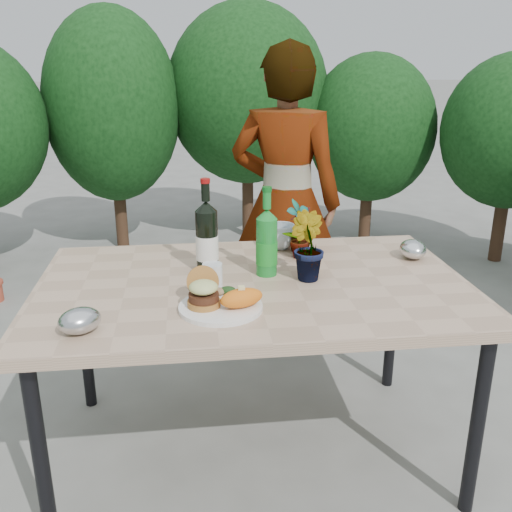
{
  "coord_description": "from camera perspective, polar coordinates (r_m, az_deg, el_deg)",
  "views": [
    {
      "loc": [
        -0.23,
        -1.96,
        1.54
      ],
      "look_at": [
        0.0,
        -0.08,
        0.88
      ],
      "focal_mm": 40.0,
      "sensor_mm": 36.0,
      "label": 1
    }
  ],
  "objects": [
    {
      "name": "seedling_left",
      "position": [
        2.35,
        4.34,
        2.64
      ],
      "size": [
        0.16,
        0.15,
        0.25
      ],
      "primitive_type": "imported",
      "rotation": [
        0.0,
        0.0,
        0.7
      ],
      "color": "#255D1F",
      "rests_on": "patio_table"
    },
    {
      "name": "wine_bottle",
      "position": [
        2.2,
        -4.94,
        1.83
      ],
      "size": [
        0.09,
        0.09,
        0.37
      ],
      "rotation": [
        0.0,
        0.0,
        -0.07
      ],
      "color": "black",
      "rests_on": "patio_table"
    },
    {
      "name": "blue_bowl",
      "position": [
        2.49,
        2.48,
        1.96
      ],
      "size": [
        0.17,
        0.17,
        0.11
      ],
      "primitive_type": "imported",
      "rotation": [
        0.0,
        0.0,
        0.31
      ],
      "color": "silver",
      "rests_on": "patio_table"
    },
    {
      "name": "seedling_mid",
      "position": [
        2.12,
        5.08,
        0.97
      ],
      "size": [
        0.17,
        0.18,
        0.26
      ],
      "primitive_type": "imported",
      "rotation": [
        0.0,
        0.0,
        2.08
      ],
      "color": "#23581E",
      "rests_on": "patio_table"
    },
    {
      "name": "burger_stack",
      "position": [
        1.9,
        -5.28,
        -3.51
      ],
      "size": [
        0.11,
        0.16,
        0.11
      ],
      "color": "#B7722D",
      "rests_on": "dinner_plate"
    },
    {
      "name": "sparkling_water",
      "position": [
        2.16,
        1.08,
        1.29
      ],
      "size": [
        0.08,
        0.08,
        0.34
      ],
      "rotation": [
        0.0,
        0.0,
        0.13
      ],
      "color": "#167C28",
      "rests_on": "patio_table"
    },
    {
      "name": "foil_packet_right",
      "position": [
        2.45,
        15.41,
        0.66
      ],
      "size": [
        0.12,
        0.14,
        0.08
      ],
      "primitive_type": "ellipsoid",
      "rotation": [
        0.0,
        0.0,
        1.5
      ],
      "color": "silver",
      "rests_on": "patio_table"
    },
    {
      "name": "foil_packet_left",
      "position": [
        1.81,
        -17.23,
        -6.19
      ],
      "size": [
        0.17,
        0.16,
        0.08
      ],
      "primitive_type": "ellipsoid",
      "rotation": [
        0.0,
        0.0,
        0.58
      ],
      "color": "#AFB1B6",
      "rests_on": "patio_table"
    },
    {
      "name": "seedling_right",
      "position": [
        2.45,
        4.48,
        2.71
      ],
      "size": [
        0.15,
        0.15,
        0.19
      ],
      "primitive_type": "imported",
      "rotation": [
        0.0,
        0.0,
        4.08
      ],
      "color": "#26561D",
      "rests_on": "patio_table"
    },
    {
      "name": "person",
      "position": [
        3.04,
        2.97,
        5.37
      ],
      "size": [
        0.69,
        0.58,
        1.63
      ],
      "primitive_type": "imported",
      "rotation": [
        0.0,
        0.0,
        2.77
      ],
      "color": "#A47652",
      "rests_on": "ground"
    },
    {
      "name": "dinner_plate",
      "position": [
        1.9,
        -3.55,
        -5.13
      ],
      "size": [
        0.28,
        0.28,
        0.01
      ],
      "primitive_type": "cylinder",
      "color": "white",
      "rests_on": "patio_table"
    },
    {
      "name": "patio_table",
      "position": [
        2.15,
        -0.26,
        -4.02
      ],
      "size": [
        1.6,
        1.0,
        0.75
      ],
      "color": "tan",
      "rests_on": "ground"
    },
    {
      "name": "ground",
      "position": [
        2.5,
        -0.23,
        -18.74
      ],
      "size": [
        80.0,
        80.0,
        0.0
      ],
      "primitive_type": "plane",
      "color": "slate",
      "rests_on": "ground"
    },
    {
      "name": "shrub_hedge",
      "position": [
        3.47,
        -2.6,
        11.8
      ],
      "size": [
        6.99,
        5.07,
        2.0
      ],
      "color": "#382316",
      "rests_on": "ground"
    },
    {
      "name": "grilled_veg",
      "position": [
        1.98,
        -3.23,
        -3.48
      ],
      "size": [
        0.08,
        0.05,
        0.03
      ],
      "color": "olive",
      "rests_on": "dinner_plate"
    },
    {
      "name": "sweet_potato",
      "position": [
        1.87,
        -1.46,
        -4.22
      ],
      "size": [
        0.17,
        0.12,
        0.06
      ],
      "primitive_type": "ellipsoid",
      "rotation": [
        0.0,
        0.0,
        0.35
      ],
      "color": "orange",
      "rests_on": "dinner_plate"
    },
    {
      "name": "plastic_cup",
      "position": [
        2.06,
        -4.37,
        -2.03
      ],
      "size": [
        0.07,
        0.07,
        0.09
      ],
      "primitive_type": "cylinder",
      "color": "silver",
      "rests_on": "patio_table"
    }
  ]
}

